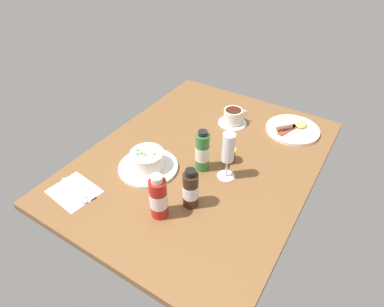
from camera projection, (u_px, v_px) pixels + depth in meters
The scene contains 10 objects.
ground_plane at pixel (202, 161), 130.14cm from camera, with size 110.00×84.00×3.00cm, color brown.
porridge_bowl at pixel (148, 161), 122.09cm from camera, with size 22.61×22.61×8.51cm.
cutlery_setting at pixel (75, 192), 114.20cm from camera, with size 15.51×17.93×0.90cm.
coffee_cup at pixel (233, 117), 146.25cm from camera, with size 12.84×12.84×7.06cm.
wine_glass at pixel (228, 150), 113.19cm from camera, with size 6.56×6.56×19.03cm.
jam_jar at pixel (229, 155), 125.86cm from camera, with size 5.16×5.16×5.94cm.
sauce_bottle_red at pixel (159, 198), 101.94cm from camera, with size 5.76×5.76×16.69cm.
sauce_bottle_green at pixel (202, 152), 119.45cm from camera, with size 5.24×5.24×17.14cm.
sauce_bottle_brown at pixel (191, 189), 105.82cm from camera, with size 5.30×5.30×15.26cm.
breakfast_plate at pixel (293, 129), 143.08cm from camera, with size 23.06×23.06×3.70cm.
Camera 1 is at (86.27, 49.67, 82.46)cm, focal length 30.43 mm.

